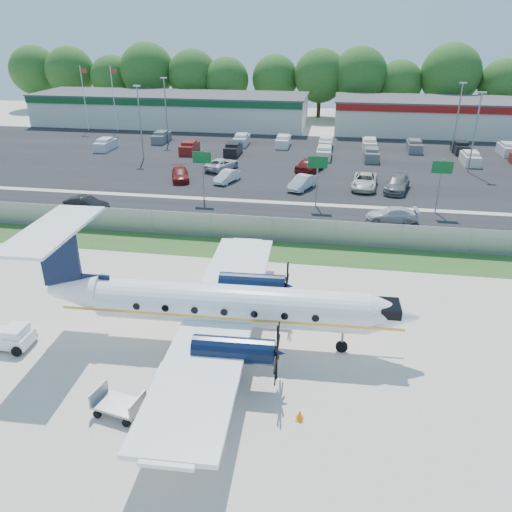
% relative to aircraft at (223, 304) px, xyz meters
% --- Properties ---
extents(ground, '(170.00, 170.00, 0.00)m').
position_rel_aircraft_xyz_m(ground, '(0.71, 0.53, -2.44)').
color(ground, beige).
rests_on(ground, ground).
extents(grass_verge, '(170.00, 4.00, 0.02)m').
position_rel_aircraft_xyz_m(grass_verge, '(0.71, 12.53, -2.43)').
color(grass_verge, '#2D561E').
rests_on(grass_verge, ground).
extents(access_road, '(170.00, 8.00, 0.02)m').
position_rel_aircraft_xyz_m(access_road, '(0.71, 19.53, -2.43)').
color(access_road, black).
rests_on(access_road, ground).
extents(parking_lot, '(170.00, 32.00, 0.02)m').
position_rel_aircraft_xyz_m(parking_lot, '(0.71, 40.53, -2.43)').
color(parking_lot, black).
rests_on(parking_lot, ground).
extents(perimeter_fence, '(120.00, 0.06, 1.99)m').
position_rel_aircraft_xyz_m(perimeter_fence, '(0.71, 14.53, -1.43)').
color(perimeter_fence, gray).
rests_on(perimeter_fence, ground).
extents(building_west, '(46.40, 12.40, 5.24)m').
position_rel_aircraft_xyz_m(building_west, '(-23.29, 62.51, 0.19)').
color(building_west, silver).
rests_on(building_west, ground).
extents(building_east, '(44.40, 12.40, 5.24)m').
position_rel_aircraft_xyz_m(building_east, '(26.71, 62.51, 0.19)').
color(building_east, silver).
rests_on(building_east, ground).
extents(sign_left, '(1.80, 0.26, 5.00)m').
position_rel_aircraft_xyz_m(sign_left, '(-7.29, 23.43, 1.17)').
color(sign_left, gray).
rests_on(sign_left, ground).
extents(sign_mid, '(1.80, 0.26, 5.00)m').
position_rel_aircraft_xyz_m(sign_mid, '(3.71, 23.43, 1.17)').
color(sign_mid, gray).
rests_on(sign_mid, ground).
extents(sign_right, '(1.80, 0.26, 5.00)m').
position_rel_aircraft_xyz_m(sign_right, '(14.71, 23.43, 1.17)').
color(sign_right, gray).
rests_on(sign_right, ground).
extents(flagpole_west, '(1.06, 0.12, 10.00)m').
position_rel_aircraft_xyz_m(flagpole_west, '(-35.21, 55.53, 3.20)').
color(flagpole_west, white).
rests_on(flagpole_west, ground).
extents(flagpole_east, '(1.06, 0.12, 10.00)m').
position_rel_aircraft_xyz_m(flagpole_east, '(-30.21, 55.53, 3.20)').
color(flagpole_east, white).
rests_on(flagpole_east, ground).
extents(light_pole_nw, '(0.90, 0.35, 9.09)m').
position_rel_aircraft_xyz_m(light_pole_nw, '(-19.29, 38.53, 2.79)').
color(light_pole_nw, gray).
rests_on(light_pole_nw, ground).
extents(light_pole_ne, '(0.90, 0.35, 9.09)m').
position_rel_aircraft_xyz_m(light_pole_ne, '(20.71, 38.53, 2.79)').
color(light_pole_ne, gray).
rests_on(light_pole_ne, ground).
extents(light_pole_sw, '(0.90, 0.35, 9.09)m').
position_rel_aircraft_xyz_m(light_pole_sw, '(-19.29, 48.53, 2.79)').
color(light_pole_sw, gray).
rests_on(light_pole_sw, ground).
extents(light_pole_se, '(0.90, 0.35, 9.09)m').
position_rel_aircraft_xyz_m(light_pole_se, '(20.71, 48.53, 2.79)').
color(light_pole_se, gray).
rests_on(light_pole_se, ground).
extents(tree_line, '(112.00, 6.00, 14.00)m').
position_rel_aircraft_xyz_m(tree_line, '(0.71, 74.53, -2.44)').
color(tree_line, '#245519').
rests_on(tree_line, ground).
extents(aircraft, '(20.33, 20.07, 6.31)m').
position_rel_aircraft_xyz_m(aircraft, '(0.00, 0.00, 0.00)').
color(aircraft, white).
rests_on(aircraft, ground).
extents(pushback_tug, '(2.34, 1.67, 1.26)m').
position_rel_aircraft_xyz_m(pushback_tug, '(-11.17, -2.16, -1.83)').
color(pushback_tug, white).
rests_on(pushback_tug, ground).
extents(baggage_cart_near, '(2.02, 1.28, 1.03)m').
position_rel_aircraft_xyz_m(baggage_cart_near, '(-1.29, -4.00, -1.96)').
color(baggage_cart_near, gray).
rests_on(baggage_cart_near, ground).
extents(baggage_cart_far, '(2.36, 1.69, 1.13)m').
position_rel_aircraft_xyz_m(baggage_cart_far, '(-3.40, -6.05, -1.91)').
color(baggage_cart_far, gray).
rests_on(baggage_cart_far, ground).
extents(cone_nose, '(0.37, 0.37, 0.53)m').
position_rel_aircraft_xyz_m(cone_nose, '(4.57, -5.14, -2.19)').
color(cone_nose, orange).
rests_on(cone_nose, ground).
extents(cone_port_wing, '(0.42, 0.42, 0.59)m').
position_rel_aircraft_xyz_m(cone_port_wing, '(0.70, -7.26, -2.16)').
color(cone_port_wing, orange).
rests_on(cone_port_wing, ground).
extents(cone_starboard_wing, '(0.40, 0.40, 0.57)m').
position_rel_aircraft_xyz_m(cone_starboard_wing, '(-1.66, 11.81, -2.17)').
color(cone_starboard_wing, orange).
rests_on(cone_starboard_wing, ground).
extents(road_car_west, '(4.31, 2.01, 1.37)m').
position_rel_aircraft_xyz_m(road_car_west, '(-17.25, 18.68, -2.44)').
color(road_car_west, black).
rests_on(road_car_west, ground).
extents(road_car_mid, '(4.57, 2.15, 1.29)m').
position_rel_aircraft_xyz_m(road_car_mid, '(10.48, 20.45, -2.44)').
color(road_car_mid, silver).
rests_on(road_car_mid, ground).
extents(parked_car_a, '(3.28, 4.92, 1.32)m').
position_rel_aircraft_xyz_m(parked_car_a, '(-11.69, 29.91, -2.44)').
color(parked_car_a, maroon).
rests_on(parked_car_a, ground).
extents(parked_car_b, '(2.54, 4.12, 1.28)m').
position_rel_aircraft_xyz_m(parked_car_b, '(-6.38, 30.04, -2.44)').
color(parked_car_b, silver).
rests_on(parked_car_b, ground).
extents(parked_car_c, '(3.02, 4.55, 1.42)m').
position_rel_aircraft_xyz_m(parked_car_c, '(1.98, 28.85, -2.44)').
color(parked_car_c, silver).
rests_on(parked_car_c, ground).
extents(parked_car_d, '(3.02, 5.62, 1.50)m').
position_rel_aircraft_xyz_m(parked_car_d, '(8.47, 30.24, -2.44)').
color(parked_car_d, beige).
rests_on(parked_car_d, ground).
extents(parked_car_e, '(3.31, 5.63, 1.53)m').
position_rel_aircraft_xyz_m(parked_car_e, '(11.77, 29.71, -2.44)').
color(parked_car_e, '#595B5E').
rests_on(parked_car_e, ground).
extents(parked_car_f, '(3.84, 5.42, 1.37)m').
position_rel_aircraft_xyz_m(parked_car_f, '(-8.08, 34.96, -2.44)').
color(parked_car_f, silver).
rests_on(parked_car_f, ground).
extents(parked_car_g, '(3.62, 5.40, 1.71)m').
position_rel_aircraft_xyz_m(parked_car_g, '(2.31, 35.68, -2.44)').
color(parked_car_g, maroon).
rests_on(parked_car_g, ground).
extents(far_parking_rows, '(56.00, 10.00, 1.60)m').
position_rel_aircraft_xyz_m(far_parking_rows, '(0.71, 45.53, -2.44)').
color(far_parking_rows, gray).
rests_on(far_parking_rows, ground).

